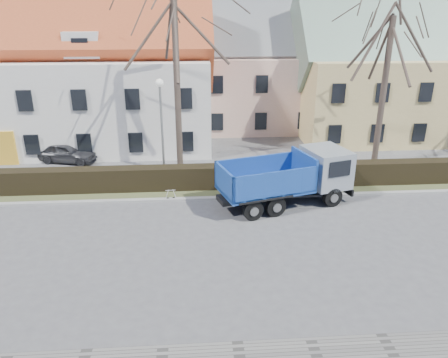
{
  "coord_description": "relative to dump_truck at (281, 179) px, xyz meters",
  "views": [
    {
      "loc": [
        -1.15,
        -16.35,
        9.45
      ],
      "look_at": [
        0.28,
        3.42,
        1.6
      ],
      "focal_mm": 35.0,
      "sensor_mm": 36.0,
      "label": 1
    }
  ],
  "objects": [
    {
      "name": "streetlight",
      "position": [
        -6.03,
        3.33,
        1.6
      ],
      "size": [
        0.47,
        0.47,
        6.0
      ],
      "primitive_type": null,
      "color": "gray",
      "rests_on": "ground"
    },
    {
      "name": "curb_far",
      "position": [
        -3.17,
        0.93,
        -1.34
      ],
      "size": [
        80.0,
        0.3,
        0.12
      ],
      "primitive_type": "cube",
      "color": "gray",
      "rests_on": "ground"
    },
    {
      "name": "dump_truck",
      "position": [
        0.0,
        0.0,
        0.0
      ],
      "size": [
        7.44,
        4.46,
        2.8
      ],
      "primitive_type": null,
      "rotation": [
        0.0,
        0.0,
        0.29
      ],
      "color": "navy",
      "rests_on": "ground"
    },
    {
      "name": "building_white",
      "position": [
        -16.17,
        12.33,
        3.35
      ],
      "size": [
        26.8,
        10.8,
        9.5
      ],
      "primitive_type": null,
      "color": "silver",
      "rests_on": "ground"
    },
    {
      "name": "tree_2",
      "position": [
        6.83,
        4.83,
        4.1
      ],
      "size": [
        8.0,
        8.0,
        11.0
      ],
      "primitive_type": null,
      "color": "#3D322A",
      "rests_on": "ground"
    },
    {
      "name": "grass_strip",
      "position": [
        -3.17,
        2.53,
        -1.35
      ],
      "size": [
        80.0,
        3.0,
        0.1
      ],
      "primitive_type": "cube",
      "color": "#464E2B",
      "rests_on": "ground"
    },
    {
      "name": "building_yellow",
      "position": [
        12.83,
        13.33,
        2.85
      ],
      "size": [
        18.8,
        10.8,
        8.5
      ],
      "primitive_type": null,
      "color": "#D2B973",
      "rests_on": "ground"
    },
    {
      "name": "hedge",
      "position": [
        -3.17,
        2.33,
        -0.75
      ],
      "size": [
        60.0,
        0.9,
        1.3
      ],
      "primitive_type": "cube",
      "color": "black",
      "rests_on": "ground"
    },
    {
      "name": "ground",
      "position": [
        -3.17,
        -3.67,
        -1.4
      ],
      "size": [
        120.0,
        120.0,
        0.0
      ],
      "primitive_type": "plane",
      "color": "#4F4F52"
    },
    {
      "name": "parked_car_a",
      "position": [
        -12.53,
        7.56,
        -0.73
      ],
      "size": [
        4.21,
        2.58,
        1.34
      ],
      "primitive_type": "imported",
      "rotation": [
        0.0,
        0.0,
        1.3
      ],
      "color": "#36373B",
      "rests_on": "ground"
    },
    {
      "name": "tree_1",
      "position": [
        -5.17,
        4.83,
        4.93
      ],
      "size": [
        9.2,
        9.2,
        12.65
      ],
      "primitive_type": null,
      "color": "#3D322A",
      "rests_on": "ground"
    },
    {
      "name": "building_pink",
      "position": [
        0.83,
        16.33,
        2.6
      ],
      "size": [
        10.8,
        8.8,
        8.0
      ],
      "primitive_type": null,
      "color": "beige",
      "rests_on": "ground"
    },
    {
      "name": "cart_frame",
      "position": [
        -5.8,
        0.95,
        -1.07
      ],
      "size": [
        0.75,
        0.48,
        0.66
      ],
      "primitive_type": null,
      "rotation": [
        0.0,
        0.0,
        0.09
      ],
      "color": "silver",
      "rests_on": "ground"
    }
  ]
}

